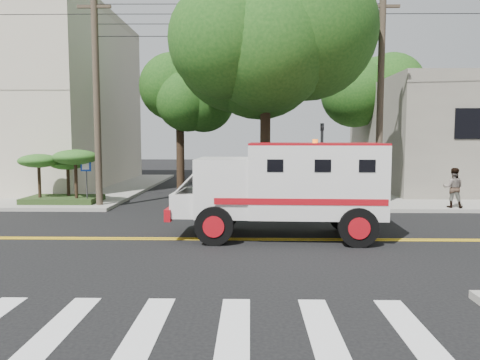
{
  "coord_description": "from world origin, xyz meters",
  "views": [
    {
      "loc": [
        0.85,
        -13.71,
        3.04
      ],
      "look_at": [
        0.51,
        1.91,
        1.6
      ],
      "focal_mm": 35.0,
      "sensor_mm": 36.0,
      "label": 1
    }
  ],
  "objects": [
    {
      "name": "armored_truck",
      "position": [
        1.97,
        0.3,
        1.63
      ],
      "size": [
        6.37,
        2.75,
        2.86
      ],
      "rotation": [
        0.0,
        0.0,
        -0.04
      ],
      "color": "silver",
      "rests_on": "ground"
    },
    {
      "name": "pedestrian_b",
      "position": [
        9.18,
        5.5,
        0.97
      ],
      "size": [
        0.96,
        0.85,
        1.64
      ],
      "primitive_type": "imported",
      "rotation": [
        0.0,
        0.0,
        2.8
      ],
      "color": "gray",
      "rests_on": "sidewalk_ne"
    },
    {
      "name": "accessibility_sign",
      "position": [
        -6.2,
        6.17,
        1.37
      ],
      "size": [
        0.45,
        0.1,
        2.02
      ],
      "color": "#3F3F42",
      "rests_on": "ground"
    },
    {
      "name": "utility_pole_left",
      "position": [
        -5.6,
        6.0,
        4.5
      ],
      "size": [
        0.28,
        0.28,
        9.0
      ],
      "primitive_type": "cylinder",
      "color": "#382D23",
      "rests_on": "ground"
    },
    {
      "name": "traffic_signal",
      "position": [
        3.8,
        5.6,
        2.23
      ],
      "size": [
        0.15,
        0.18,
        3.6
      ],
      "color": "#3F3F42",
      "rests_on": "ground"
    },
    {
      "name": "utility_pole_right",
      "position": [
        6.3,
        6.2,
        4.5
      ],
      "size": [
        0.28,
        0.28,
        9.0
      ],
      "primitive_type": "cylinder",
      "color": "#382D23",
      "rests_on": "ground"
    },
    {
      "name": "tree_main",
      "position": [
        1.94,
        6.21,
        7.2
      ],
      "size": [
        6.08,
        5.7,
        9.85
      ],
      "color": "black",
      "rests_on": "ground"
    },
    {
      "name": "palm_planter",
      "position": [
        -7.44,
        6.62,
        1.65
      ],
      "size": [
        3.52,
        2.63,
        2.36
      ],
      "color": "#1E3314",
      "rests_on": "sidewalk_nw"
    },
    {
      "name": "sidewalk_nw",
      "position": [
        -13.5,
        13.5,
        0.07
      ],
      "size": [
        17.0,
        17.0,
        0.15
      ],
      "primitive_type": "cube",
      "color": "gray",
      "rests_on": "ground"
    },
    {
      "name": "ground",
      "position": [
        0.0,
        0.0,
        0.0
      ],
      "size": [
        100.0,
        100.0,
        0.0
      ],
      "primitive_type": "plane",
      "color": "black",
      "rests_on": "ground"
    },
    {
      "name": "tree_left",
      "position": [
        -2.68,
        11.79,
        5.73
      ],
      "size": [
        4.48,
        4.2,
        7.7
      ],
      "color": "black",
      "rests_on": "ground"
    },
    {
      "name": "sidewalk_ne",
      "position": [
        13.5,
        13.5,
        0.07
      ],
      "size": [
        17.0,
        17.0,
        0.15
      ],
      "primitive_type": "cube",
      "color": "gray",
      "rests_on": "ground"
    },
    {
      "name": "tree_right",
      "position": [
        8.84,
        15.77,
        6.09
      ],
      "size": [
        4.8,
        4.5,
        8.2
      ],
      "color": "black",
      "rests_on": "ground"
    },
    {
      "name": "pedestrian_a",
      "position": [
        5.5,
        8.29,
        0.91
      ],
      "size": [
        0.62,
        0.48,
        1.51
      ],
      "primitive_type": "imported",
      "rotation": [
        0.0,
        0.0,
        3.37
      ],
      "color": "gray",
      "rests_on": "sidewalk_ne"
    }
  ]
}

